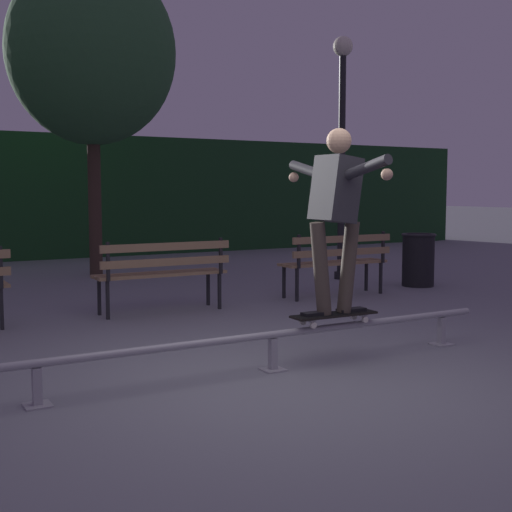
{
  "coord_description": "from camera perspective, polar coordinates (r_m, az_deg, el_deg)",
  "views": [
    {
      "loc": [
        -2.86,
        -4.41,
        1.45
      ],
      "look_at": [
        0.3,
        1.07,
        0.85
      ],
      "focal_mm": 48.53,
      "sensor_mm": 36.0,
      "label": 1
    }
  ],
  "objects": [
    {
      "name": "tree_behind_benches",
      "position": [
        12.35,
        -13.4,
        16.0
      ],
      "size": [
        2.81,
        2.81,
        5.3
      ],
      "color": "#3D2D23",
      "rests_on": "ground"
    },
    {
      "name": "lamp_post_right",
      "position": [
        11.41,
        7.11,
        10.57
      ],
      "size": [
        0.32,
        0.32,
        3.9
      ],
      "color": "black",
      "rests_on": "ground"
    },
    {
      "name": "grind_rail",
      "position": [
        5.61,
        1.4,
        -6.9
      ],
      "size": [
        4.38,
        0.18,
        0.32
      ],
      "color": "#9E9EA3",
      "rests_on": "ground"
    },
    {
      "name": "skateboard",
      "position": [
        5.92,
        6.46,
        -4.87
      ],
      "size": [
        0.78,
        0.22,
        0.09
      ],
      "color": "black",
      "rests_on": "grind_rail"
    },
    {
      "name": "hedge_backdrop",
      "position": [
        15.53,
        -19.46,
        4.65
      ],
      "size": [
        24.0,
        1.2,
        2.65
      ],
      "primitive_type": "cube",
      "color": "#193D1E",
      "rests_on": "ground"
    },
    {
      "name": "park_bench_right_center",
      "position": [
        9.49,
        6.71,
        -0.14
      ],
      "size": [
        1.6,
        0.42,
        0.88
      ],
      "color": "black",
      "rests_on": "ground"
    },
    {
      "name": "skateboarder",
      "position": [
        5.83,
        6.58,
        4.23
      ],
      "size": [
        0.62,
        1.41,
        1.56
      ],
      "color": "black",
      "rests_on": "skateboard"
    },
    {
      "name": "trash_can",
      "position": [
        10.78,
        13.23,
        -0.25
      ],
      "size": [
        0.52,
        0.52,
        0.8
      ],
      "color": "black",
      "rests_on": "ground"
    },
    {
      "name": "ground_plane",
      "position": [
        5.45,
        2.88,
        -10.01
      ],
      "size": [
        90.0,
        90.0,
        0.0
      ],
      "primitive_type": "plane",
      "color": "slate"
    },
    {
      "name": "park_bench_left_center",
      "position": [
        8.23,
        -7.67,
        -1.0
      ],
      "size": [
        1.6,
        0.42,
        0.88
      ],
      "color": "black",
      "rests_on": "ground"
    }
  ]
}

